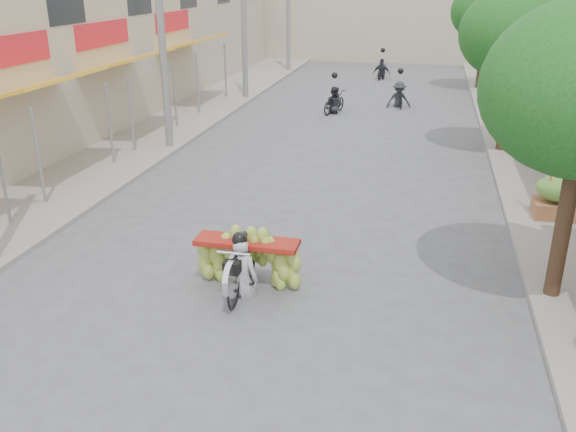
% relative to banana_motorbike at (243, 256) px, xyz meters
% --- Properties ---
extents(ground, '(120.00, 120.00, 0.00)m').
position_rel_banana_motorbike_xyz_m(ground, '(0.11, -3.07, -0.70)').
color(ground, '#59595E').
rests_on(ground, ground).
extents(sidewalk_left, '(4.00, 60.00, 0.12)m').
position_rel_banana_motorbike_xyz_m(sidewalk_left, '(-6.89, 11.93, -0.64)').
color(sidewalk_left, gray).
rests_on(sidewalk_left, ground).
extents(sidewalk_right, '(4.00, 60.00, 0.12)m').
position_rel_banana_motorbike_xyz_m(sidewalk_right, '(7.11, 11.93, -0.64)').
color(sidewalk_right, gray).
rests_on(sidewalk_right, ground).
extents(shophouse_row_left, '(9.77, 40.00, 6.00)m').
position_rel_banana_motorbike_xyz_m(shophouse_row_left, '(-11.87, 10.91, 2.30)').
color(shophouse_row_left, '#B6A890').
rests_on(shophouse_row_left, ground).
extents(far_building, '(20.00, 6.00, 7.00)m').
position_rel_banana_motorbike_xyz_m(far_building, '(0.11, 34.93, 2.80)').
color(far_building, '#B6A890').
rests_on(far_building, ground).
extents(utility_pole_mid, '(0.60, 0.24, 8.00)m').
position_rel_banana_motorbike_xyz_m(utility_pole_mid, '(-5.29, 8.93, 3.32)').
color(utility_pole_mid, slate).
rests_on(utility_pole_mid, ground).
extents(utility_pole_far, '(0.60, 0.24, 8.00)m').
position_rel_banana_motorbike_xyz_m(utility_pole_far, '(-5.29, 17.93, 3.32)').
color(utility_pole_far, slate).
rests_on(utility_pole_far, ground).
extents(utility_pole_back, '(0.60, 0.24, 8.00)m').
position_rel_banana_motorbike_xyz_m(utility_pole_back, '(-5.29, 26.93, 3.32)').
color(utility_pole_back, slate).
rests_on(utility_pole_back, ground).
extents(street_tree_mid, '(3.40, 3.40, 5.25)m').
position_rel_banana_motorbike_xyz_m(street_tree_mid, '(5.51, 10.93, 3.08)').
color(street_tree_mid, '#3A2719').
rests_on(street_tree_mid, ground).
extents(street_tree_far, '(3.40, 3.40, 5.25)m').
position_rel_banana_motorbike_xyz_m(street_tree_far, '(5.51, 22.93, 3.08)').
color(street_tree_far, '#3A2719').
rests_on(street_tree_far, ground).
extents(produce_crate_mid, '(1.20, 0.88, 1.16)m').
position_rel_banana_motorbike_xyz_m(produce_crate_mid, '(6.31, 4.93, 0.01)').
color(produce_crate_mid, brown).
rests_on(produce_crate_mid, ground).
extents(produce_crate_far, '(1.20, 0.88, 1.16)m').
position_rel_banana_motorbike_xyz_m(produce_crate_far, '(6.31, 12.93, 0.01)').
color(produce_crate_far, brown).
rests_on(produce_crate_far, ground).
extents(banana_motorbike, '(2.20, 1.92, 2.11)m').
position_rel_banana_motorbike_xyz_m(banana_motorbike, '(0.00, 0.00, 0.00)').
color(banana_motorbike, black).
rests_on(banana_motorbike, ground).
extents(market_umbrella, '(2.60, 2.60, 1.98)m').
position_rel_banana_motorbike_xyz_m(market_umbrella, '(5.96, 4.69, 1.89)').
color(market_umbrella, red).
rests_on(market_umbrella, ground).
extents(pedestrian, '(1.07, 0.85, 1.89)m').
position_rel_banana_motorbike_xyz_m(pedestrian, '(6.35, 13.22, 0.36)').
color(pedestrian, white).
rests_on(pedestrian, ground).
extents(bg_motorbike_a, '(1.09, 1.75, 1.95)m').
position_rel_banana_motorbike_xyz_m(bg_motorbike_a, '(-0.78, 15.80, 0.04)').
color(bg_motorbike_a, black).
rests_on(bg_motorbike_a, ground).
extents(bg_motorbike_b, '(1.16, 1.62, 1.95)m').
position_rel_banana_motorbike_xyz_m(bg_motorbike_b, '(1.83, 17.61, 0.17)').
color(bg_motorbike_b, black).
rests_on(bg_motorbike_b, ground).
extents(bg_motorbike_c, '(1.03, 1.49, 1.95)m').
position_rel_banana_motorbike_xyz_m(bg_motorbike_c, '(0.45, 25.25, 0.13)').
color(bg_motorbike_c, black).
rests_on(bg_motorbike_c, ground).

